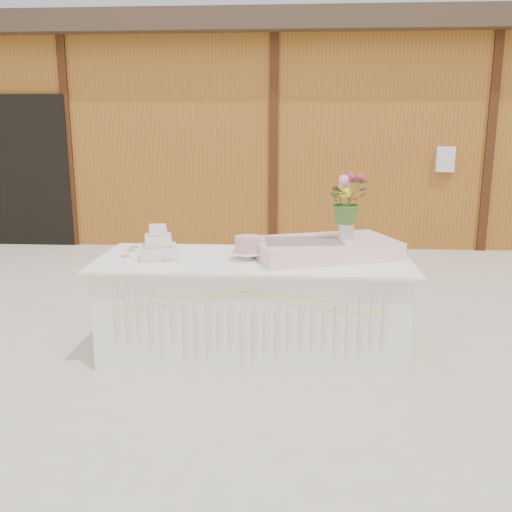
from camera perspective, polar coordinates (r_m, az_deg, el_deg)
The scene contains 9 objects.
ground at distance 4.62m, azimuth -0.26°, elevation -9.58°, with size 80.00×80.00×0.00m, color beige.
barn at distance 10.25m, azimuth 2.16°, elevation 12.46°, with size 12.60×4.60×3.30m.
cake_table at distance 4.48m, azimuth -0.27°, elevation -5.03°, with size 2.40×1.00×0.77m.
wedding_cake at distance 4.45m, azimuth -9.72°, elevation 0.92°, with size 0.35×0.35×0.26m.
pink_cake_stand at distance 4.30m, azimuth -0.80°, elevation 0.92°, with size 0.26×0.26×0.18m.
satin_runner at distance 4.45m, azimuth 6.81°, elevation 0.77°, with size 1.07×0.62×0.14m, color #FFCFCD.
flower_vase at distance 4.50m, azimuth 9.00°, elevation 2.80°, with size 0.12×0.12×0.17m, color silver.
bouquet at distance 4.46m, azimuth 9.12°, elevation 6.07°, with size 0.31×0.27×0.35m, color #3A5E25.
loose_flowers at distance 4.72m, azimuth -13.00°, elevation 0.50°, with size 0.15×0.37×0.02m, color #CD7D93, non-canonical shape.
Camera 1 is at (0.31, -4.25, 1.78)m, focal length 40.00 mm.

